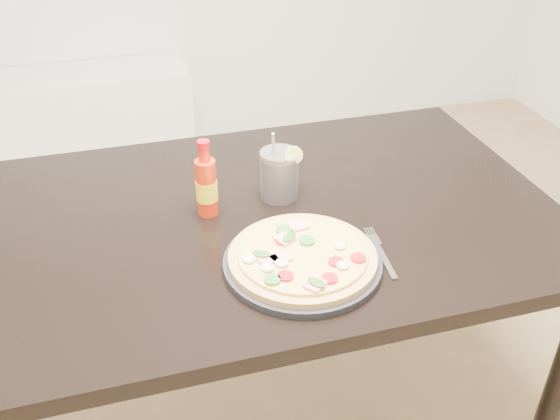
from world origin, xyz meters
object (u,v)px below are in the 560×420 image
object	(u,v)px
pizza	(302,256)
fork	(380,251)
dining_table	(267,240)
media_console	(48,125)
hot_sauce_bottle	(206,186)
plate	(302,263)
cola_cup	(279,176)

from	to	relation	value
pizza	fork	xyz separation A→B (m)	(0.18, 0.00, -0.02)
dining_table	media_console	size ratio (longest dim) A/B	1.00
hot_sauce_bottle	media_console	bearing A→B (deg)	106.02
plate	fork	size ratio (longest dim) A/B	1.78
plate	cola_cup	world-z (taller)	cola_cup
plate	fork	distance (m)	0.18
dining_table	hot_sauce_bottle	size ratio (longest dim) A/B	7.30
cola_cup	fork	xyz separation A→B (m)	(0.15, -0.28, -0.06)
media_console	cola_cup	bearing A→B (deg)	-68.31
dining_table	hot_sauce_bottle	xyz separation A→B (m)	(-0.13, 0.03, 0.16)
hot_sauce_bottle	cola_cup	world-z (taller)	hot_sauce_bottle
cola_cup	media_console	world-z (taller)	cola_cup
dining_table	fork	size ratio (longest dim) A/B	7.42
dining_table	cola_cup	distance (m)	0.16
pizza	cola_cup	bearing A→B (deg)	83.54
hot_sauce_bottle	cola_cup	xyz separation A→B (m)	(0.18, 0.03, -0.02)
fork	pizza	bearing A→B (deg)	-173.75
fork	hot_sauce_bottle	bearing A→B (deg)	147.88
cola_cup	fork	world-z (taller)	cola_cup
dining_table	fork	world-z (taller)	fork
pizza	cola_cup	size ratio (longest dim) A/B	1.70
dining_table	plate	distance (m)	0.24
hot_sauce_bottle	fork	distance (m)	0.43
pizza	media_console	bearing A→B (deg)	108.03
plate	hot_sauce_bottle	world-z (taller)	hot_sauce_bottle
cola_cup	media_console	size ratio (longest dim) A/B	0.13
dining_table	cola_cup	bearing A→B (deg)	50.70
plate	hot_sauce_bottle	xyz separation A→B (m)	(-0.15, 0.26, 0.07)
hot_sauce_bottle	cola_cup	size ratio (longest dim) A/B	1.04
dining_table	pizza	xyz separation A→B (m)	(0.02, -0.22, 0.11)
pizza	fork	distance (m)	0.18
plate	pizza	world-z (taller)	pizza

